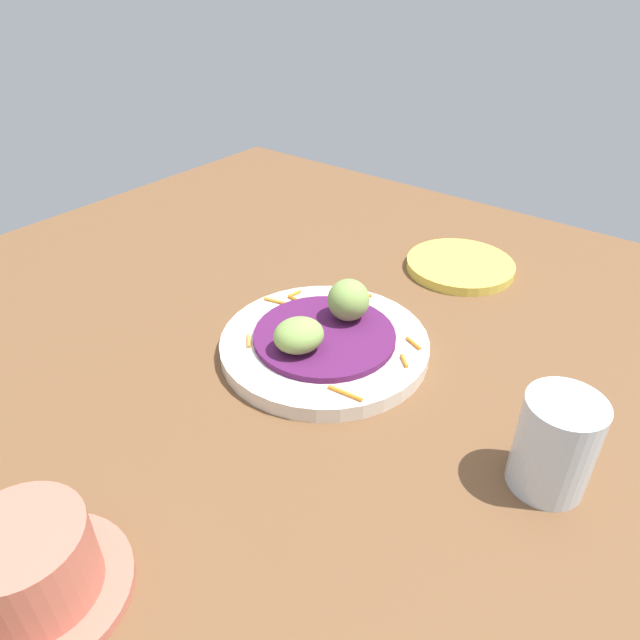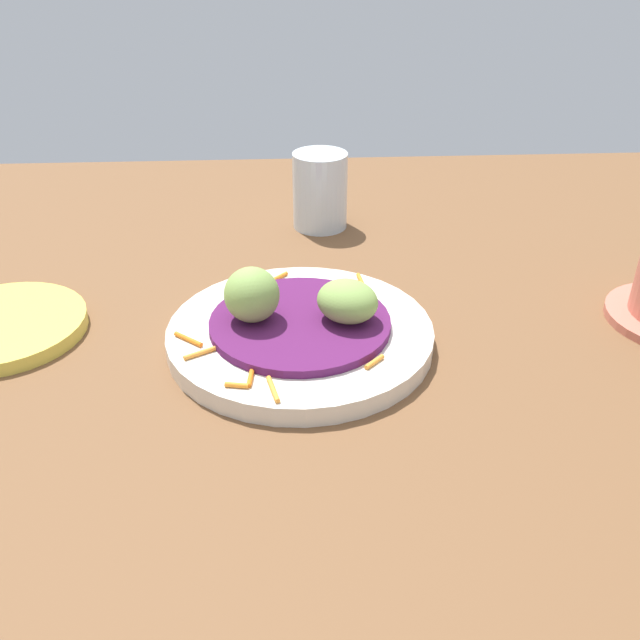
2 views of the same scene
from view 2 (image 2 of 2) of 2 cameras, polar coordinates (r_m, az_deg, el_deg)
The scene contains 8 objects.
table_surface at distance 59.05cm, azimuth 2.41°, elevation -4.29°, with size 110.00×110.00×2.00cm, color brown.
main_plate at distance 60.45cm, azimuth -1.63°, elevation -1.24°, with size 23.01×23.01×1.72cm, color silver.
cabbage_bed at distance 59.81cm, azimuth -1.65°, elevation -0.24°, with size 15.61×15.61×0.74cm, color #51194C.
carrot_garnish at distance 58.76cm, azimuth -4.15°, elevation -1.13°, with size 17.26×20.72×0.40cm.
guac_scoop_left at distance 58.71cm, azimuth 2.25°, elevation 1.55°, with size 5.32×4.59×3.59cm, color #84A851.
guac_scoop_center at distance 58.73cm, azimuth -5.61°, elevation 2.08°, with size 4.71×4.67×4.75cm, color #84A851.
side_plate_small at distance 68.25cm, azimuth -24.60°, elevation -0.49°, with size 14.71×14.71×1.29cm, color #E0CC4C.
water_glass at distance 82.33cm, azimuth 0.00°, elevation 10.56°, with size 6.37×6.37×8.85cm, color silver.
Camera 2 is at (-5.21, -48.04, 34.95)cm, focal length 39.05 mm.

